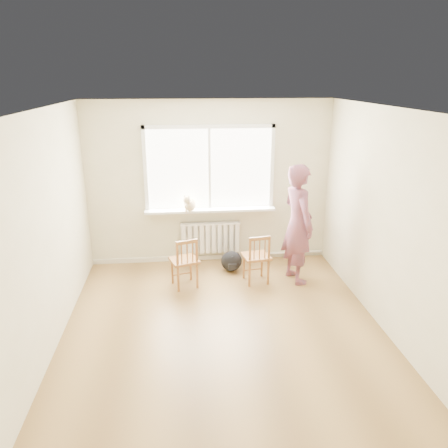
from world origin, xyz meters
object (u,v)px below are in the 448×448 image
object	(u,v)px
backpack	(231,261)
person	(298,224)
cat	(190,204)
chair_left	(185,263)
chair_right	(257,259)

from	to	relation	value
backpack	person	bearing A→B (deg)	-23.63
person	cat	bearing A→B (deg)	50.74
chair_left	backpack	bearing A→B (deg)	-163.73
chair_right	cat	xyz separation A→B (m)	(-0.99, 0.79, 0.67)
person	chair_left	bearing A→B (deg)	78.22
chair_left	person	xyz separation A→B (m)	(1.71, 0.08, 0.52)
chair_left	person	world-z (taller)	person
cat	person	bearing A→B (deg)	-4.94
person	cat	distance (m)	1.77
chair_left	chair_right	world-z (taller)	same
chair_right	backpack	bearing A→B (deg)	-62.51
chair_left	person	size ratio (longest dim) A/B	0.43
cat	chair_left	bearing A→B (deg)	-77.56
chair_right	cat	size ratio (longest dim) A/B	1.81
chair_left	backpack	world-z (taller)	chair_left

